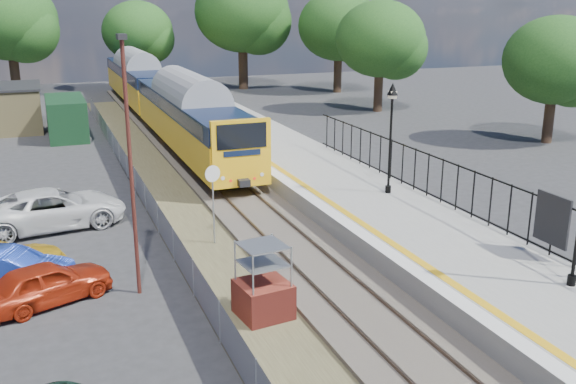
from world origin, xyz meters
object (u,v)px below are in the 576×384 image
car_white (53,209)px  car_blue (11,269)px  victorian_lamp_north (392,112)px  speed_sign (213,191)px  car_red (47,283)px  brick_plinth (263,282)px  train (158,93)px  carpark_lamp (130,154)px

car_white → car_blue: bearing=157.8°
victorian_lamp_north → car_white: bearing=166.7°
victorian_lamp_north → speed_sign: 8.17m
car_red → car_white: car_white is taller
car_red → car_blue: (-1.03, 1.52, -0.01)m
victorian_lamp_north → brick_plinth: 11.12m
train → car_blue: bearing=-109.5°
car_blue → car_white: car_white is taller
car_red → car_white: 7.04m
train → speed_sign: size_ratio=13.54×
train → car_blue: (-9.36, -26.40, -1.72)m
victorian_lamp_north → train: size_ratio=0.11×
carpark_lamp → brick_plinth: bearing=-43.3°
victorian_lamp_north → carpark_lamp: (-11.02, -4.18, 0.07)m
victorian_lamp_north → train: victorian_lamp_north is taller
car_blue → car_white: (1.41, 5.51, 0.15)m
car_white → brick_plinth: bearing=-160.5°
speed_sign → car_blue: 7.15m
carpark_lamp → victorian_lamp_north: bearing=20.8°
speed_sign → car_blue: speed_sign is taller
train → car_red: (-8.33, -27.93, -1.70)m
victorian_lamp_north → car_white: 14.06m
speed_sign → car_red: size_ratio=0.80×
train → brick_plinth: bearing=-94.9°
train → carpark_lamp: bearing=-101.5°
car_red → car_blue: bearing=11.9°
brick_plinth → train: bearing=85.1°
victorian_lamp_north → car_blue: bearing=-170.8°
car_red → speed_sign: bearing=-85.7°
brick_plinth → carpark_lamp: (-3.04, 2.87, 3.30)m
victorian_lamp_north → car_white: (-13.25, 3.13, -3.52)m
victorian_lamp_north → carpark_lamp: 11.78m
car_blue → car_white: 5.69m
brick_plinth → car_blue: brick_plinth is taller
speed_sign → brick_plinth: bearing=-106.7°
victorian_lamp_north → car_red: bearing=-164.0°
speed_sign → victorian_lamp_north: bearing=-7.7°
car_white → victorian_lamp_north: bearing=-111.1°
train → brick_plinth: size_ratio=18.36×
brick_plinth → speed_sign: 6.12m
speed_sign → car_blue: bearing=176.3°
victorian_lamp_north → brick_plinth: bearing=-138.6°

